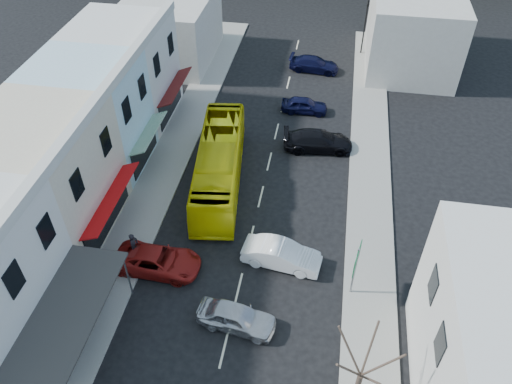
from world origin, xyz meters
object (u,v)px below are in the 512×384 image
(traffic_signal, at_px, (364,28))
(car_silver, at_px, (237,318))
(street_tree, at_px, (361,375))
(direction_sign, at_px, (354,272))
(bus, at_px, (219,165))
(car_red, at_px, (158,261))
(pedestrian_left, at_px, (134,246))
(car_white, at_px, (282,256))

(traffic_signal, bearing_deg, car_silver, 91.56)
(street_tree, relative_size, traffic_signal, 1.27)
(direction_sign, bearing_deg, traffic_signal, 100.87)
(direction_sign, bearing_deg, car_silver, -140.87)
(bus, distance_m, street_tree, 18.18)
(car_silver, relative_size, car_red, 0.96)
(traffic_signal, bearing_deg, car_red, 81.19)
(pedestrian_left, bearing_deg, traffic_signal, -12.46)
(car_silver, height_order, pedestrian_left, pedestrian_left)
(car_silver, bearing_deg, car_red, 67.95)
(car_silver, xyz_separation_m, traffic_signal, (6.19, 33.44, 2.04))
(car_red, bearing_deg, traffic_signal, -19.23)
(car_red, bearing_deg, direction_sign, -87.78)
(car_white, height_order, traffic_signal, traffic_signal)
(bus, bearing_deg, pedestrian_left, -121.78)
(car_white, bearing_deg, car_red, 109.74)
(pedestrian_left, relative_size, direction_sign, 0.45)
(traffic_signal, bearing_deg, pedestrian_left, 78.09)
(car_red, xyz_separation_m, street_tree, (11.61, -6.83, 2.78))
(car_white, distance_m, car_red, 7.37)
(car_silver, xyz_separation_m, car_white, (1.81, 4.70, 0.00))
(street_tree, bearing_deg, traffic_signal, 90.06)
(direction_sign, bearing_deg, bus, 150.19)
(car_red, distance_m, direction_sign, 11.46)
(bus, height_order, direction_sign, direction_sign)
(direction_sign, relative_size, street_tree, 0.54)
(bus, distance_m, car_white, 8.65)
(car_white, distance_m, street_tree, 9.94)
(bus, bearing_deg, street_tree, -64.86)
(bus, height_order, pedestrian_left, bus)
(car_silver, bearing_deg, bus, 24.67)
(car_silver, bearing_deg, car_white, -13.37)
(bus, relative_size, traffic_signal, 2.11)
(bus, height_order, car_red, bus)
(car_silver, distance_m, pedestrian_left, 7.95)
(street_tree, distance_m, traffic_signal, 37.20)
(car_red, bearing_deg, car_white, -75.61)
(car_white, relative_size, direction_sign, 1.17)
(car_silver, relative_size, car_white, 1.00)
(car_red, distance_m, pedestrian_left, 1.78)
(car_white, xyz_separation_m, street_tree, (4.42, -8.46, 2.78))
(bus, height_order, street_tree, street_tree)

